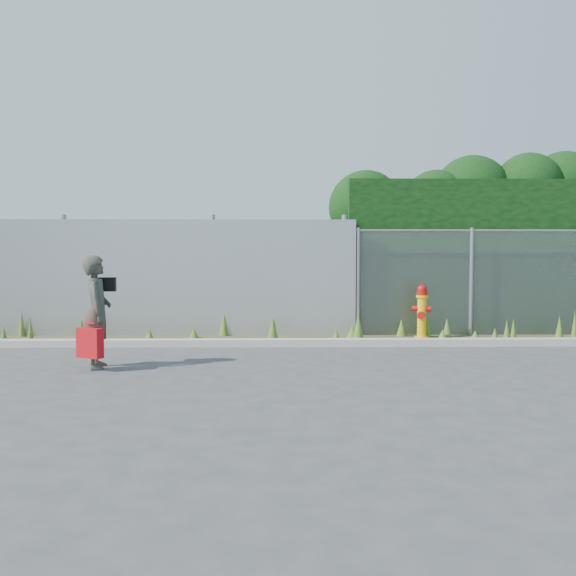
% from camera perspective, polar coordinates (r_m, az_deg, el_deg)
% --- Properties ---
extents(ground, '(80.00, 80.00, 0.00)m').
position_cam_1_polar(ground, '(7.71, 2.43, -7.99)').
color(ground, '#3D3E40').
rests_on(ground, ground).
extents(curb, '(16.00, 0.22, 0.12)m').
position_cam_1_polar(curb, '(9.47, 1.78, -5.56)').
color(curb, '#A5A195').
rests_on(curb, ground).
extents(weed_strip, '(16.00, 1.32, 0.53)m').
position_cam_1_polar(weed_strip, '(10.09, 0.57, -4.68)').
color(weed_strip, '#413A25').
rests_on(weed_strip, ground).
extents(corrugated_fence, '(8.50, 0.21, 2.30)m').
position_cam_1_polar(corrugated_fence, '(10.93, -15.78, 0.97)').
color(corrugated_fence, '#A4A8AB').
rests_on(corrugated_fence, ground).
extents(chainlink_fence, '(6.50, 0.07, 2.05)m').
position_cam_1_polar(chainlink_fence, '(11.56, 23.03, 0.59)').
color(chainlink_fence, gray).
rests_on(chainlink_fence, ground).
extents(hedge, '(7.63, 1.91, 3.71)m').
position_cam_1_polar(hedge, '(12.62, 22.41, 5.35)').
color(hedge, black).
rests_on(hedge, ground).
extents(fire_hydrant, '(0.34, 0.31, 1.02)m').
position_cam_1_polar(fire_hydrant, '(10.48, 13.45, -2.41)').
color(fire_hydrant, yellow).
rests_on(fire_hydrant, ground).
extents(woman, '(0.48, 0.62, 1.51)m').
position_cam_1_polar(woman, '(7.92, -18.84, -2.33)').
color(woman, '#0E5B46').
rests_on(woman, ground).
extents(red_tote_bag, '(0.35, 0.13, 0.46)m').
position_cam_1_polar(red_tote_bag, '(7.78, -19.48, -5.27)').
color(red_tote_bag, red).
extents(black_shoulder_bag, '(0.26, 0.11, 0.19)m').
position_cam_1_polar(black_shoulder_bag, '(8.03, -17.99, 0.35)').
color(black_shoulder_bag, black).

